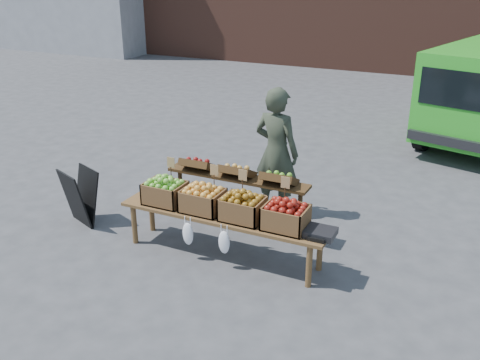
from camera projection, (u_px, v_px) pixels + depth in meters
The scene contains 10 objects.
ground at pixel (210, 253), 6.83m from camera, with size 80.00×80.00×0.00m, color #434345.
vendor at pixel (276, 152), 7.59m from camera, with size 0.69×0.45×1.89m, color #313829.
chalkboard_sign at pixel (80, 197), 7.47m from camera, with size 0.53×0.29×0.81m, color black, non-canonical shape.
back_table at pixel (237, 195), 7.24m from camera, with size 2.10×0.44×1.04m, color #3C2712, non-canonical shape.
display_bench at pixel (223, 235), 6.67m from camera, with size 2.70×0.56×0.57m, color brown, non-canonical shape.
crate_golden_apples at pixel (165, 193), 6.84m from camera, with size 0.50×0.40×0.28m, color #529922, non-canonical shape.
crate_russet_pears at pixel (203, 201), 6.62m from camera, with size 0.50×0.40×0.28m, color gold, non-canonical shape.
crate_red_apples at pixel (243, 209), 6.40m from camera, with size 0.50×0.40×0.28m, color #8C5A0E, non-canonical shape.
crate_green_apples at pixel (286, 217), 6.18m from camera, with size 0.50×0.40×0.28m, color maroon, non-canonical shape.
weighing_scale at pixel (320, 233), 6.05m from camera, with size 0.34×0.30×0.08m, color black.
Camera 1 is at (2.93, -5.22, 3.44)m, focal length 40.00 mm.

